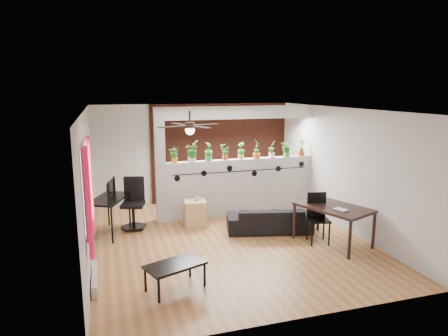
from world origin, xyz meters
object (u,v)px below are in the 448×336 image
(potted_plant_7, at_px, (287,147))
(coffee_table, at_px, (175,266))
(potted_plant_1, at_px, (192,151))
(cup, at_px, (197,199))
(potted_plant_0, at_px, (175,154))
(potted_plant_2, at_px, (209,151))
(potted_plant_8, at_px, (301,147))
(potted_plant_4, at_px, (241,150))
(office_chair, at_px, (134,207))
(potted_plant_6, at_px, (272,149))
(sofa, at_px, (269,220))
(dining_table, at_px, (333,210))
(potted_plant_5, at_px, (257,148))
(ceiling_fan, at_px, (190,127))
(folding_chair, at_px, (317,213))
(cube_shelf, at_px, (195,213))
(potted_plant_3, at_px, (225,152))
(computer_desk, at_px, (109,201))

(potted_plant_7, bearing_deg, coffee_table, -136.07)
(potted_plant_1, xyz_separation_m, cup, (-0.01, -0.53, -0.99))
(potted_plant_0, height_order, cup, potted_plant_0)
(potted_plant_2, bearing_deg, potted_plant_8, 0.00)
(potted_plant_4, height_order, office_chair, potted_plant_4)
(potted_plant_1, bearing_deg, potted_plant_2, 0.00)
(potted_plant_1, distance_m, potted_plant_6, 1.98)
(potted_plant_2, distance_m, sofa, 2.11)
(potted_plant_6, height_order, office_chair, potted_plant_6)
(dining_table, bearing_deg, potted_plant_5, 107.01)
(potted_plant_4, height_order, dining_table, potted_plant_4)
(potted_plant_1, height_order, sofa, potted_plant_1)
(ceiling_fan, height_order, potted_plant_2, ceiling_fan)
(potted_plant_0, distance_m, folding_chair, 3.38)
(potted_plant_6, height_order, potted_plant_7, potted_plant_7)
(potted_plant_4, bearing_deg, potted_plant_5, 0.00)
(potted_plant_4, distance_m, folding_chair, 2.49)
(sofa, distance_m, folding_chair, 1.10)
(ceiling_fan, height_order, office_chair, ceiling_fan)
(potted_plant_6, relative_size, cube_shelf, 0.71)
(potted_plant_4, xyz_separation_m, potted_plant_8, (1.58, 0.00, 0.01))
(coffee_table, bearing_deg, dining_table, 15.73)
(potted_plant_1, distance_m, office_chair, 1.79)
(potted_plant_1, height_order, potted_plant_7, potted_plant_1)
(potted_plant_0, relative_size, potted_plant_8, 0.92)
(potted_plant_5, bearing_deg, cube_shelf, -162.13)
(potted_plant_8, bearing_deg, potted_plant_6, -180.00)
(folding_chair, height_order, coffee_table, folding_chair)
(potted_plant_3, bearing_deg, cube_shelf, -148.16)
(folding_chair, bearing_deg, dining_table, -38.75)
(computer_desk, bearing_deg, office_chair, 25.29)
(computer_desk, distance_m, dining_table, 4.52)
(potted_plant_3, bearing_deg, coffee_table, -118.73)
(potted_plant_3, height_order, cup, potted_plant_3)
(potted_plant_8, relative_size, dining_table, 0.26)
(potted_plant_8, distance_m, sofa, 2.32)
(potted_plant_2, height_order, dining_table, potted_plant_2)
(cup, height_order, dining_table, dining_table)
(potted_plant_1, distance_m, folding_chair, 3.12)
(potted_plant_4, height_order, potted_plant_5, potted_plant_5)
(potted_plant_6, xyz_separation_m, potted_plant_8, (0.79, 0.00, 0.01))
(potted_plant_6, bearing_deg, computer_desk, -172.37)
(cube_shelf, bearing_deg, cup, 4.52)
(ceiling_fan, bearing_deg, potted_plant_5, 42.06)
(potted_plant_3, relative_size, potted_plant_7, 0.83)
(potted_plant_1, bearing_deg, coffee_table, -106.87)
(ceiling_fan, xyz_separation_m, cube_shelf, (0.35, 1.27, -2.03))
(potted_plant_8, relative_size, cube_shelf, 0.74)
(ceiling_fan, distance_m, office_chair, 2.56)
(potted_plant_3, relative_size, office_chair, 0.33)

